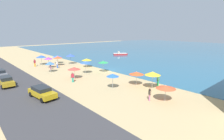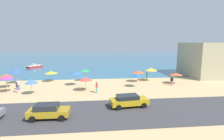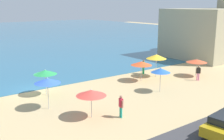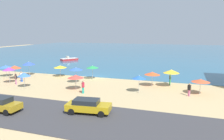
# 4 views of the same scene
# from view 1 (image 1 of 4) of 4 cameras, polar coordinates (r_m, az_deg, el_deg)

# --- Properties ---
(ground_plane) EXTENTS (160.00, 160.00, 0.00)m
(ground_plane) POSITION_cam_1_polar(r_m,az_deg,el_deg) (37.75, -1.09, -0.18)
(ground_plane) COLOR tan
(sea) EXTENTS (150.00, 110.00, 0.05)m
(sea) POSITION_cam_1_polar(r_m,az_deg,el_deg) (84.12, 28.87, 5.45)
(sea) COLOR #2D688B
(sea) RESTS_ON ground_plane
(coastal_road) EXTENTS (80.00, 8.00, 0.06)m
(coastal_road) POSITION_cam_1_polar(r_m,az_deg,el_deg) (29.82, -28.53, -5.26)
(coastal_road) COLOR #3B3A3D
(coastal_road) RESTS_ON ground_plane
(beach_umbrella_0) EXTENTS (2.13, 2.13, 2.44)m
(beach_umbrella_0) POSITION_cam_1_polar(r_m,az_deg,el_deg) (35.83, -2.92, 2.65)
(beach_umbrella_0) COLOR #B2B2B7
(beach_umbrella_0) RESTS_ON ground_plane
(beach_umbrella_1) EXTENTS (2.07, 2.07, 2.60)m
(beach_umbrella_1) POSITION_cam_1_polar(r_m,az_deg,el_deg) (34.86, -8.70, 2.50)
(beach_umbrella_1) COLOR #B2B2B7
(beach_umbrella_1) RESTS_ON ground_plane
(beach_umbrella_2) EXTENTS (2.23, 2.23, 2.20)m
(beach_umbrella_2) POSITION_cam_1_polar(r_m,az_deg,el_deg) (31.62, -12.29, 0.53)
(beach_umbrella_2) COLOR #B2B2B7
(beach_umbrella_2) RESTS_ON ground_plane
(beach_umbrella_3) EXTENTS (2.31, 2.31, 2.12)m
(beach_umbrella_3) POSITION_cam_1_polar(r_m,az_deg,el_deg) (41.15, -8.29, 3.40)
(beach_umbrella_3) COLOR #B2B2B7
(beach_umbrella_3) RESTS_ON ground_plane
(beach_umbrella_4) EXTENTS (2.39, 2.39, 2.12)m
(beach_umbrella_4) POSITION_cam_1_polar(r_m,az_deg,el_deg) (48.02, -17.54, 4.28)
(beach_umbrella_4) COLOR #B2B2B7
(beach_umbrella_4) RESTS_ON ground_plane
(beach_umbrella_5) EXTENTS (1.93, 1.93, 2.64)m
(beach_umbrella_5) POSITION_cam_1_polar(r_m,az_deg,el_deg) (42.09, -20.08, 3.64)
(beach_umbrella_5) COLOR #B2B2B7
(beach_umbrella_5) RESTS_ON ground_plane
(beach_umbrella_6) EXTENTS (2.15, 2.15, 2.43)m
(beach_umbrella_6) POSITION_cam_1_polar(r_m,az_deg,el_deg) (44.67, -17.31, 4.03)
(beach_umbrella_6) COLOR #B2B2B7
(beach_umbrella_6) RESTS_ON ground_plane
(beach_umbrella_7) EXTENTS (2.32, 2.32, 2.69)m
(beach_umbrella_7) POSITION_cam_1_polar(r_m,az_deg,el_deg) (26.08, 13.15, -1.08)
(beach_umbrella_7) COLOR #B2B2B7
(beach_umbrella_7) RESTS_ON ground_plane
(beach_umbrella_8) EXTENTS (2.42, 2.42, 2.50)m
(beach_umbrella_8) POSITION_cam_1_polar(r_m,az_deg,el_deg) (47.05, -22.13, 4.14)
(beach_umbrella_8) COLOR #B2B2B7
(beach_umbrella_8) RESTS_ON ground_plane
(beach_umbrella_9) EXTENTS (2.25, 2.25, 2.64)m
(beach_umbrella_9) POSITION_cam_1_polar(r_m,az_deg,el_deg) (45.88, -13.43, 4.72)
(beach_umbrella_9) COLOR #B2B2B7
(beach_umbrella_9) RESTS_ON ground_plane
(beach_umbrella_10) EXTENTS (2.36, 2.36, 2.09)m
(beach_umbrella_10) POSITION_cam_1_polar(r_m,az_deg,el_deg) (22.03, 17.16, -5.32)
(beach_umbrella_10) COLOR #B2B2B7
(beach_umbrella_10) RESTS_ON ground_plane
(beach_umbrella_11) EXTENTS (2.30, 2.30, 2.26)m
(beach_umbrella_11) POSITION_cam_1_polar(r_m,az_deg,el_deg) (27.44, 8.00, -1.02)
(beach_umbrella_11) COLOR #B2B2B7
(beach_umbrella_11) RESTS_ON ground_plane
(beach_umbrella_12) EXTENTS (1.88, 1.88, 2.29)m
(beach_umbrella_12) POSITION_cam_1_polar(r_m,az_deg,el_deg) (38.02, -19.62, 2.17)
(beach_umbrella_12) COLOR #B2B2B7
(beach_umbrella_12) RESTS_ON ground_plane
(beach_umbrella_13) EXTENTS (1.85, 1.85, 2.40)m
(beach_umbrella_13) POSITION_cam_1_polar(r_m,az_deg,el_deg) (25.44, 0.20, -1.68)
(beach_umbrella_13) COLOR #B2B2B7
(beach_umbrella_13) RESTS_ON ground_plane
(bather_0) EXTENTS (0.47, 0.39, 1.74)m
(bather_0) POSITION_cam_1_polar(r_m,az_deg,el_deg) (42.08, -17.47, 1.94)
(bather_0) COLOR blue
(bather_0) RESTS_ON ground_plane
(bather_1) EXTENTS (0.37, 0.50, 1.80)m
(bather_1) POSITION_cam_1_polar(r_m,az_deg,el_deg) (40.90, -19.50, 1.54)
(bather_1) COLOR pink
(bather_1) RESTS_ON ground_plane
(bather_2) EXTENTS (0.29, 0.56, 1.73)m
(bather_2) POSITION_cam_1_polar(r_m,az_deg,el_deg) (28.05, 14.83, -3.16)
(bather_2) COLOR #28B15C
(bather_2) RESTS_ON ground_plane
(bather_3) EXTENTS (0.32, 0.55, 1.80)m
(bather_3) POSITION_cam_1_polar(r_m,az_deg,el_deg) (45.62, -23.93, 2.28)
(bather_3) COLOR orange
(bather_3) RESTS_ON ground_plane
(bather_4) EXTENTS (0.30, 0.55, 1.72)m
(bather_4) POSITION_cam_1_polar(r_m,az_deg,el_deg) (29.75, -12.74, -2.15)
(bather_4) COLOR teal
(bather_4) RESTS_ON ground_plane
(bather_5) EXTENTS (0.46, 0.40, 1.70)m
(bather_5) POSITION_cam_1_polar(r_m,az_deg,el_deg) (21.97, 12.18, -7.52)
(bather_5) COLOR pink
(bather_5) RESTS_ON ground_plane
(parked_car_1) EXTENTS (4.01, 1.84, 1.48)m
(parked_car_1) POSITION_cam_1_polar(r_m,az_deg,el_deg) (31.58, -31.31, -3.11)
(parked_car_1) COLOR #A8841C
(parked_car_1) RESTS_ON coastal_road
(parked_car_2) EXTENTS (4.59, 2.28, 1.43)m
(parked_car_2) POSITION_cam_1_polar(r_m,az_deg,el_deg) (24.08, -21.88, -6.68)
(parked_car_2) COLOR #B79115
(parked_car_2) RESTS_ON coastal_road
(skiff_nearshore) EXTENTS (4.17, 4.87, 1.29)m
(skiff_nearshore) POSITION_cam_1_polar(r_m,az_deg,el_deg) (61.45, 2.64, 5.25)
(skiff_nearshore) COLOR #B32A2C
(skiff_nearshore) RESTS_ON sea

